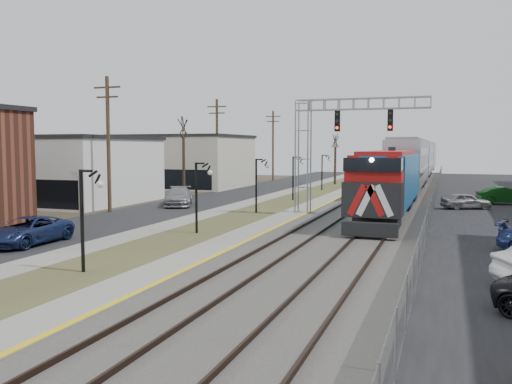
% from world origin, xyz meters
% --- Properties ---
extents(ground, '(160.00, 160.00, 0.00)m').
position_xyz_m(ground, '(0.00, 0.00, 0.00)').
color(ground, '#473D2D').
rests_on(ground, ground).
extents(street_west, '(7.00, 120.00, 0.04)m').
position_xyz_m(street_west, '(-11.50, 35.00, 0.02)').
color(street_west, black).
rests_on(street_west, ground).
extents(sidewalk, '(2.00, 120.00, 0.08)m').
position_xyz_m(sidewalk, '(-7.00, 35.00, 0.04)').
color(sidewalk, gray).
rests_on(sidewalk, ground).
extents(grass_median, '(4.00, 120.00, 0.06)m').
position_xyz_m(grass_median, '(-4.00, 35.00, 0.03)').
color(grass_median, '#454826').
rests_on(grass_median, ground).
extents(platform, '(2.00, 120.00, 0.24)m').
position_xyz_m(platform, '(-1.00, 35.00, 0.12)').
color(platform, gray).
rests_on(platform, ground).
extents(ballast_bed, '(8.00, 120.00, 0.20)m').
position_xyz_m(ballast_bed, '(4.00, 35.00, 0.10)').
color(ballast_bed, '#595651').
rests_on(ballast_bed, ground).
extents(platform_edge, '(0.24, 120.00, 0.01)m').
position_xyz_m(platform_edge, '(-0.12, 35.00, 0.24)').
color(platform_edge, gold).
rests_on(platform_edge, platform).
extents(track_near, '(1.58, 120.00, 0.15)m').
position_xyz_m(track_near, '(2.00, 35.00, 0.28)').
color(track_near, '#2D2119').
rests_on(track_near, ballast_bed).
extents(track_far, '(1.58, 120.00, 0.15)m').
position_xyz_m(track_far, '(5.50, 35.00, 0.28)').
color(track_far, '#2D2119').
rests_on(track_far, ballast_bed).
extents(train, '(3.00, 85.85, 5.33)m').
position_xyz_m(train, '(5.50, 62.73, 2.92)').
color(train, '#1460A7').
rests_on(train, ground).
extents(signal_gantry, '(9.00, 1.07, 8.15)m').
position_xyz_m(signal_gantry, '(1.22, 27.99, 5.59)').
color(signal_gantry, gray).
rests_on(signal_gantry, ground).
extents(lampposts, '(0.14, 62.14, 4.00)m').
position_xyz_m(lampposts, '(-4.00, 18.29, 2.00)').
color(lampposts, black).
rests_on(lampposts, ground).
extents(utility_poles, '(0.28, 80.28, 10.00)m').
position_xyz_m(utility_poles, '(-14.50, 25.00, 5.00)').
color(utility_poles, '#4C3823').
rests_on(utility_poles, ground).
extents(fence, '(0.04, 120.00, 1.60)m').
position_xyz_m(fence, '(8.20, 35.00, 0.80)').
color(fence, gray).
rests_on(fence, ground).
extents(buildings_west, '(14.00, 67.00, 7.00)m').
position_xyz_m(buildings_west, '(-21.00, 24.21, 3.01)').
color(buildings_west, beige).
rests_on(buildings_west, ground).
extents(bare_trees, '(12.30, 42.30, 5.95)m').
position_xyz_m(bare_trees, '(-12.66, 38.91, 2.70)').
color(bare_trees, '#382D23').
rests_on(bare_trees, ground).
extents(car_lot_e, '(4.01, 2.83, 1.27)m').
position_xyz_m(car_lot_e, '(10.55, 35.83, 0.63)').
color(car_lot_e, gray).
rests_on(car_lot_e, ground).
extents(car_lot_f, '(4.64, 2.48, 1.45)m').
position_xyz_m(car_lot_f, '(13.76, 40.69, 0.73)').
color(car_lot_f, '#0B3A0F').
rests_on(car_lot_f, ground).
extents(car_street_a, '(2.39, 4.94, 1.36)m').
position_xyz_m(car_street_a, '(-10.40, 12.14, 0.68)').
color(car_street_a, '#16234D').
rests_on(car_street_a, ground).
extents(car_street_b, '(3.98, 5.60, 1.50)m').
position_xyz_m(car_street_b, '(-11.65, 30.50, 0.75)').
color(car_street_b, gray).
rests_on(car_street_b, ground).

